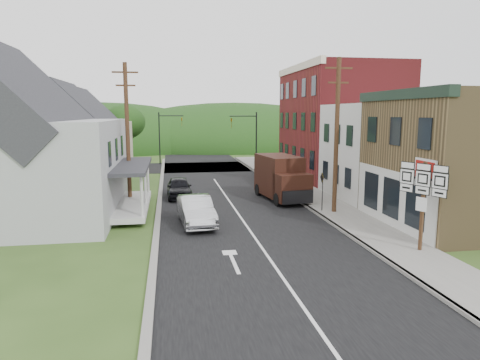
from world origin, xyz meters
name	(u,v)px	position (x,y,z in m)	size (l,w,h in m)	color
ground	(252,235)	(0.00, 0.00, 0.00)	(120.00, 120.00, 0.00)	#2D4719
road	(226,196)	(0.00, 10.00, 0.00)	(9.00, 90.00, 0.02)	black
cross_road	(206,167)	(0.00, 27.00, 0.00)	(60.00, 9.00, 0.02)	black
sidewalk_right	(313,198)	(5.90, 8.00, 0.07)	(2.80, 55.00, 0.15)	slate
curb_right	(295,198)	(4.55, 8.00, 0.07)	(0.20, 55.00, 0.15)	slate
curb_left	(159,203)	(-4.65, 8.00, 0.06)	(0.30, 55.00, 0.12)	slate
storefront_tan	(465,160)	(11.30, 0.00, 3.50)	(8.00, 8.00, 7.00)	brown
storefront_white	(392,152)	(11.30, 7.50, 3.25)	(8.00, 7.00, 6.50)	silver
storefront_red	(339,123)	(11.30, 17.00, 5.00)	(8.00, 12.00, 10.00)	maroon
house_gray	(25,143)	(-12.00, 6.00, 4.23)	(10.20, 12.24, 8.35)	#A9ABAF
house_blue	(82,140)	(-11.00, 17.00, 3.69)	(7.14, 8.16, 7.28)	#7F93AD
house_cream	(94,135)	(-11.50, 26.00, 3.69)	(7.14, 8.16, 7.28)	beige
utility_pole_right	(337,135)	(5.60, 3.50, 4.66)	(1.60, 0.26, 9.00)	#472D19
utility_pole_left	(128,133)	(-6.50, 8.00, 4.66)	(1.60, 0.26, 9.00)	#472D19
traffic_signal_right	(250,134)	(4.30, 23.50, 3.76)	(2.87, 0.20, 6.00)	black
traffic_signal_left	(165,132)	(-4.30, 30.50, 3.76)	(2.87, 0.20, 6.00)	black
tree_left_d	(125,122)	(-9.00, 32.00, 4.88)	(4.80, 4.80, 6.94)	#382616
forested_ridge	(192,147)	(0.00, 55.00, 0.00)	(90.00, 30.00, 16.00)	#133510
silver_sedan	(196,211)	(-2.60, 2.35, 0.76)	(1.61, 4.60, 1.52)	silver
dark_sedan	(179,188)	(-3.30, 10.00, 0.70)	(1.66, 4.12, 1.40)	black
delivery_van	(281,178)	(3.58, 8.05, 1.53)	(2.82, 5.62, 3.01)	black
route_sign_cluster	(423,194)	(6.43, -3.96, 2.59)	(0.95, 2.00, 3.77)	#472D19
warning_sign	(322,186)	(4.96, 3.85, 1.62)	(0.10, 0.64, 2.30)	black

